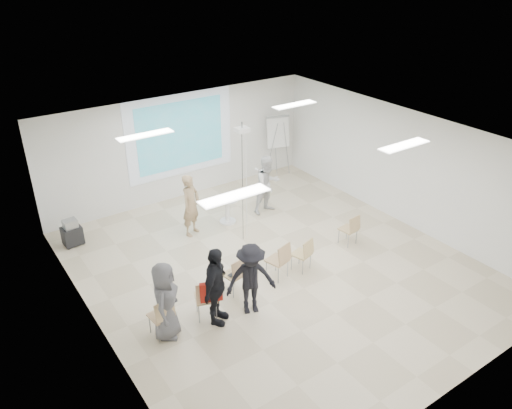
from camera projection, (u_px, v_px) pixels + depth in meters
floor at (276, 268)px, 11.39m from camera, size 8.00×9.00×0.10m
ceiling at (279, 140)px, 9.97m from camera, size 8.00×9.00×0.10m
wall_back at (180, 146)px, 14.01m from camera, size 8.00×0.10×3.00m
wall_left at (90, 270)px, 8.64m from camera, size 0.10×9.00×3.00m
wall_right at (404, 166)px, 12.72m from camera, size 0.10×9.00×3.00m
projection_halo at (181, 135)px, 13.80m from camera, size 3.20×0.01×2.30m
projection_image at (181, 135)px, 13.79m from camera, size 2.60×0.01×1.90m
pedestal_table at (227, 209)px, 13.02m from camera, size 0.67×0.67×0.73m
player_left at (191, 201)px, 12.28m from camera, size 0.79×0.71×1.81m
player_right at (268, 182)px, 13.35m from camera, size 0.91×0.75×1.79m
controller_left at (192, 185)px, 12.42m from camera, size 0.10×0.13×0.04m
controller_right at (257, 169)px, 13.30m from camera, size 0.05×0.12×0.04m
chair_far_left at (162, 314)px, 9.11m from camera, size 0.44×0.47×0.85m
chair_left_mid at (206, 297)px, 9.54m from camera, size 0.55×0.57×0.89m
chair_left_inner at (236, 273)px, 10.28m from camera, size 0.46×0.49×0.85m
chair_center at (280, 258)px, 10.72m from camera, size 0.51×0.54×0.88m
chair_right_inner at (304, 252)px, 11.02m from camera, size 0.47×0.49×0.80m
chair_right_far at (351, 228)px, 11.99m from camera, size 0.42×0.44×0.80m
red_jacket at (211, 292)px, 9.36m from camera, size 0.43×0.24×0.41m
laptop at (233, 273)px, 10.36m from camera, size 0.34×0.27×0.02m
audience_left at (215, 282)px, 9.28m from camera, size 1.26×1.20×1.88m
audience_mid at (251, 275)px, 9.59m from camera, size 1.26×0.96×1.73m
audience_outer at (165, 297)px, 8.98m from camera, size 0.97×1.01×1.74m
flipchart_easel at (278, 132)px, 15.29m from camera, size 0.81×0.64×1.94m
av_cart at (72, 233)px, 12.07m from camera, size 0.48×0.39×0.67m
ceiling_projector at (242, 135)px, 11.27m from camera, size 0.30×0.25×3.00m
fluor_panel_nw at (145, 135)px, 10.46m from camera, size 1.20×0.30×0.02m
fluor_panel_ne at (294, 105)px, 12.48m from camera, size 1.20×0.30×0.02m
fluor_panel_sw at (235, 196)px, 7.90m from camera, size 1.20×0.30×0.02m
fluor_panel_se at (404, 145)px, 9.92m from camera, size 1.20×0.30×0.02m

